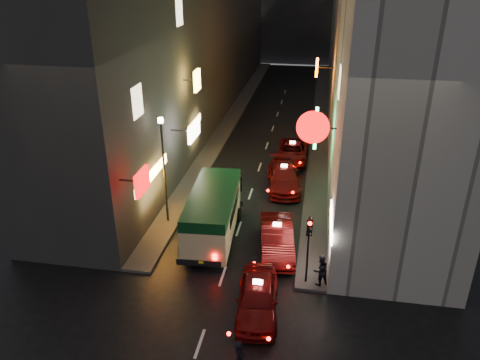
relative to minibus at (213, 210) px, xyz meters
The scene contains 13 objects.
building_left 24.28m from the minibus, 107.06° to the left, with size 7.59×52.00×18.00m.
building_right 25.06m from the minibus, 67.46° to the left, with size 8.06×52.18×18.00m.
sidewalk_left 22.44m from the minibus, 97.83° to the left, with size 1.50×52.00×0.15m, color #494643.
sidewalk_right 22.89m from the minibus, 76.19° to the left, with size 1.50×52.00×0.15m, color #494643.
minibus is the anchor object (origin of this frame).
taxi_near 6.47m from the minibus, 59.99° to the right, with size 2.72×5.64×1.91m.
taxi_second 3.72m from the minibus, 11.91° to the right, with size 3.17×5.98×1.98m.
taxi_third 7.81m from the minibus, 65.33° to the left, with size 3.05×5.77×1.92m.
taxi_far 12.38m from the minibus, 73.71° to the left, with size 2.18×5.15×1.80m.
pedestrian_crossing 9.72m from the minibus, 71.57° to the right, with size 0.62×0.40×1.90m, color black.
pedestrian_sidewalk 6.77m from the minibus, 29.72° to the right, with size 0.66×0.41×1.76m, color black.
traffic_light 6.26m from the minibus, 32.89° to the right, with size 0.26×0.43×3.50m.
lamp_post 3.76m from the minibus, 158.76° to the left, with size 0.28×0.28×6.22m.
Camera 1 is at (4.01, -9.68, 13.87)m, focal length 35.00 mm.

